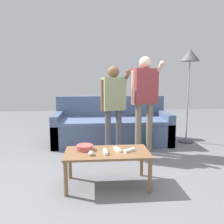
{
  "coord_description": "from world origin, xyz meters",
  "views": [
    {
      "loc": [
        -0.25,
        -2.7,
        1.23
      ],
      "look_at": [
        -0.0,
        0.32,
        0.78
      ],
      "focal_mm": 36.05,
      "sensor_mm": 36.0,
      "label": 1
    }
  ],
  "objects_px": {
    "coffee_table": "(107,156)",
    "game_remote_wand_spare": "(117,149)",
    "player_right": "(145,93)",
    "game_remote_wand_far": "(105,152)",
    "snack_bowl": "(85,148)",
    "player_center": "(114,100)",
    "floor_lamp": "(190,62)",
    "couch": "(112,127)",
    "game_remote_wand_near": "(129,150)",
    "game_remote_nunchuk": "(91,153)"
  },
  "relations": [
    {
      "from": "floor_lamp",
      "to": "player_right",
      "type": "bearing_deg",
      "value": -150.8
    },
    {
      "from": "coffee_table",
      "to": "player_center",
      "type": "xyz_separation_m",
      "value": [
        0.16,
        1.0,
        0.54
      ]
    },
    {
      "from": "couch",
      "to": "game_remote_wand_spare",
      "type": "xyz_separation_m",
      "value": [
        -0.08,
        -1.76,
        0.12
      ]
    },
    {
      "from": "player_center",
      "to": "game_remote_wand_near",
      "type": "xyz_separation_m",
      "value": [
        0.09,
        -1.02,
        -0.48
      ]
    },
    {
      "from": "game_remote_wand_far",
      "to": "game_remote_wand_spare",
      "type": "relative_size",
      "value": 0.98
    },
    {
      "from": "snack_bowl",
      "to": "game_remote_wand_near",
      "type": "relative_size",
      "value": 1.35
    },
    {
      "from": "game_remote_wand_near",
      "to": "game_remote_wand_far",
      "type": "bearing_deg",
      "value": -172.84
    },
    {
      "from": "snack_bowl",
      "to": "player_right",
      "type": "height_order",
      "value": "player_right"
    },
    {
      "from": "player_right",
      "to": "floor_lamp",
      "type": "bearing_deg",
      "value": 29.2
    },
    {
      "from": "couch",
      "to": "game_remote_wand_near",
      "type": "distance_m",
      "value": 1.82
    },
    {
      "from": "snack_bowl",
      "to": "game_remote_nunchuk",
      "type": "distance_m",
      "value": 0.2
    },
    {
      "from": "player_center",
      "to": "player_right",
      "type": "bearing_deg",
      "value": 13.89
    },
    {
      "from": "coffee_table",
      "to": "game_remote_wand_near",
      "type": "relative_size",
      "value": 6.7
    },
    {
      "from": "player_center",
      "to": "game_remote_wand_spare",
      "type": "distance_m",
      "value": 1.08
    },
    {
      "from": "floor_lamp",
      "to": "game_remote_wand_spare",
      "type": "height_order",
      "value": "floor_lamp"
    },
    {
      "from": "coffee_table",
      "to": "player_right",
      "type": "distance_m",
      "value": 1.46
    },
    {
      "from": "couch",
      "to": "game_remote_wand_far",
      "type": "distance_m",
      "value": 1.86
    },
    {
      "from": "floor_lamp",
      "to": "snack_bowl",
      "type": "bearing_deg",
      "value": -140.25
    },
    {
      "from": "couch",
      "to": "game_remote_wand_far",
      "type": "xyz_separation_m",
      "value": [
        -0.22,
        -1.85,
        0.12
      ]
    },
    {
      "from": "couch",
      "to": "floor_lamp",
      "type": "bearing_deg",
      "value": -4.95
    },
    {
      "from": "game_remote_wand_far",
      "to": "snack_bowl",
      "type": "bearing_deg",
      "value": 150.08
    },
    {
      "from": "coffee_table",
      "to": "game_remote_wand_spare",
      "type": "bearing_deg",
      "value": 14.66
    },
    {
      "from": "game_remote_wand_far",
      "to": "game_remote_wand_near",
      "type": "bearing_deg",
      "value": 7.16
    },
    {
      "from": "game_remote_wand_spare",
      "to": "game_remote_wand_near",
      "type": "bearing_deg",
      "value": -22.18
    },
    {
      "from": "game_remote_nunchuk",
      "to": "floor_lamp",
      "type": "bearing_deg",
      "value": 44.02
    },
    {
      "from": "player_right",
      "to": "couch",
      "type": "bearing_deg",
      "value": 125.82
    },
    {
      "from": "snack_bowl",
      "to": "game_remote_wand_far",
      "type": "xyz_separation_m",
      "value": [
        0.24,
        -0.14,
        -0.01
      ]
    },
    {
      "from": "game_remote_wand_near",
      "to": "game_remote_nunchuk",
      "type": "bearing_deg",
      "value": -169.26
    },
    {
      "from": "game_remote_wand_near",
      "to": "game_remote_wand_spare",
      "type": "height_order",
      "value": "same"
    },
    {
      "from": "snack_bowl",
      "to": "game_remote_wand_near",
      "type": "height_order",
      "value": "snack_bowl"
    },
    {
      "from": "player_right",
      "to": "game_remote_wand_near",
      "type": "xyz_separation_m",
      "value": [
        -0.43,
        -1.15,
        -0.57
      ]
    },
    {
      "from": "coffee_table",
      "to": "game_remote_wand_far",
      "type": "bearing_deg",
      "value": -111.28
    },
    {
      "from": "couch",
      "to": "game_remote_nunchuk",
      "type": "xyz_separation_m",
      "value": [
        -0.38,
        -1.9,
        0.13
      ]
    },
    {
      "from": "snack_bowl",
      "to": "game_remote_wand_spare",
      "type": "relative_size",
      "value": 1.21
    },
    {
      "from": "couch",
      "to": "game_remote_nunchuk",
      "type": "height_order",
      "value": "couch"
    },
    {
      "from": "floor_lamp",
      "to": "player_right",
      "type": "distance_m",
      "value": 1.24
    },
    {
      "from": "coffee_table",
      "to": "player_right",
      "type": "bearing_deg",
      "value": 58.75
    },
    {
      "from": "coffee_table",
      "to": "game_remote_wand_spare",
      "type": "distance_m",
      "value": 0.14
    },
    {
      "from": "player_right",
      "to": "player_center",
      "type": "bearing_deg",
      "value": -166.11
    },
    {
      "from": "floor_lamp",
      "to": "game_remote_wand_near",
      "type": "xyz_separation_m",
      "value": [
        -1.39,
        -1.69,
        -1.12
      ]
    },
    {
      "from": "game_remote_wand_near",
      "to": "game_remote_wand_spare",
      "type": "relative_size",
      "value": 0.9
    },
    {
      "from": "floor_lamp",
      "to": "player_right",
      "type": "xyz_separation_m",
      "value": [
        -0.97,
        -0.54,
        -0.55
      ]
    },
    {
      "from": "snack_bowl",
      "to": "player_center",
      "type": "bearing_deg",
      "value": 65.39
    },
    {
      "from": "game_remote_nunchuk",
      "to": "player_right",
      "type": "relative_size",
      "value": 0.06
    },
    {
      "from": "couch",
      "to": "game_remote_wand_spare",
      "type": "bearing_deg",
      "value": -92.62
    },
    {
      "from": "player_right",
      "to": "game_remote_wand_far",
      "type": "bearing_deg",
      "value": -120.8
    },
    {
      "from": "floor_lamp",
      "to": "couch",
      "type": "bearing_deg",
      "value": 175.05
    },
    {
      "from": "couch",
      "to": "snack_bowl",
      "type": "relative_size",
      "value": 11.23
    },
    {
      "from": "game_remote_nunchuk",
      "to": "game_remote_wand_near",
      "type": "distance_m",
      "value": 0.45
    },
    {
      "from": "game_remote_nunchuk",
      "to": "player_center",
      "type": "distance_m",
      "value": 1.24
    }
  ]
}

